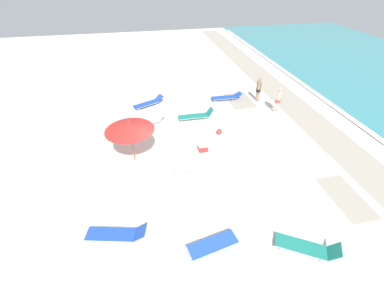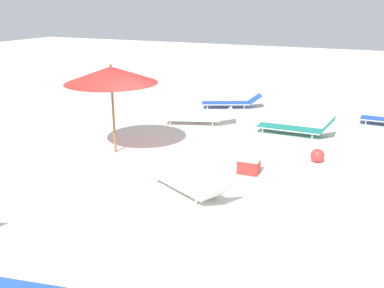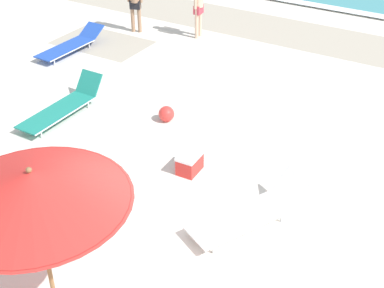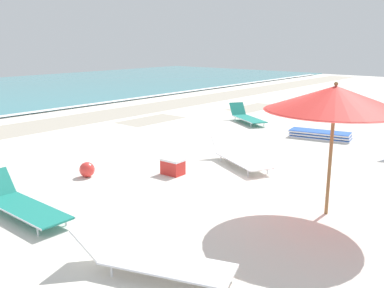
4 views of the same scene
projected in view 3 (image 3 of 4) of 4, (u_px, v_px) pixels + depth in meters
name	position (u px, v px, depth m)	size (l,w,h in m)	color
ground_plane	(197.00, 257.00, 8.17)	(60.00, 60.00, 0.16)	silver
beach_umbrella	(32.00, 187.00, 6.18)	(2.34, 2.34, 2.32)	olive
sun_lounger_beside_umbrella	(251.00, 212.00, 8.59)	(1.48, 2.14, 0.60)	white
sun_lounger_near_water_left	(71.00, 44.00, 14.51)	(0.67, 2.22, 0.47)	blue
sun_lounger_mid_beach_solo	(63.00, 106.00, 11.57)	(0.64, 2.21, 0.62)	#1E8475
beachgoer_shoreline_child	(198.00, 3.00, 14.97)	(0.27, 0.45, 1.76)	beige
beach_ball	(166.00, 114.00, 11.38)	(0.34, 0.34, 0.34)	red
cooler_box	(190.00, 163.00, 9.82)	(0.38, 0.51, 0.37)	red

